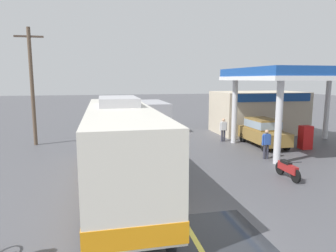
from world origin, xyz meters
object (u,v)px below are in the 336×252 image
at_px(car_at_pump, 263,131).
at_px(pedestrian_by_shop, 266,143).
at_px(coach_bus_main, 121,147).
at_px(pedestrian_near_pump, 223,129).
at_px(motorcycle_parked_forecourt, 288,169).
at_px(car_trailing_behind_bus, 106,114).
at_px(minibus_opposing_lane, 154,113).

height_order(car_at_pump, pedestrian_by_shop, car_at_pump).
height_order(coach_bus_main, pedestrian_near_pump, coach_bus_main).
xyz_separation_m(motorcycle_parked_forecourt, car_trailing_behind_bus, (-7.73, 18.31, 0.57)).
relative_size(motorcycle_parked_forecourt, car_trailing_behind_bus, 0.43).
distance_m(car_at_pump, pedestrian_by_shop, 3.51).
distance_m(minibus_opposing_lane, motorcycle_parked_forecourt, 15.34).
relative_size(minibus_opposing_lane, pedestrian_by_shop, 3.69).
height_order(car_at_pump, pedestrian_near_pump, car_at_pump).
distance_m(motorcycle_parked_forecourt, pedestrian_by_shop, 3.45).
bearing_deg(pedestrian_near_pump, car_trailing_behind_bus, 129.25).
distance_m(coach_bus_main, car_trailing_behind_bus, 17.99).
height_order(pedestrian_near_pump, pedestrian_by_shop, same).
xyz_separation_m(coach_bus_main, pedestrian_near_pump, (7.78, 8.04, -0.79)).
distance_m(pedestrian_near_pump, pedestrian_by_shop, 5.09).
distance_m(coach_bus_main, pedestrian_by_shop, 8.79).
bearing_deg(pedestrian_by_shop, coach_bus_main, -160.14).
relative_size(coach_bus_main, motorcycle_parked_forecourt, 6.13).
relative_size(pedestrian_by_shop, car_trailing_behind_bus, 0.40).
bearing_deg(car_trailing_behind_bus, pedestrian_by_shop, -60.24).
xyz_separation_m(minibus_opposing_lane, car_trailing_behind_bus, (-4.19, 3.42, -0.46)).
bearing_deg(minibus_opposing_lane, car_at_pump, -54.76).
bearing_deg(pedestrian_near_pump, coach_bus_main, -134.05).
xyz_separation_m(minibus_opposing_lane, pedestrian_by_shop, (4.39, -11.58, -0.54)).
xyz_separation_m(motorcycle_parked_forecourt, pedestrian_near_pump, (0.39, 8.38, 0.49)).
bearing_deg(pedestrian_by_shop, minibus_opposing_lane, 110.76).
bearing_deg(car_trailing_behind_bus, car_at_pump, -49.45).
distance_m(minibus_opposing_lane, pedestrian_near_pump, 7.63).
distance_m(minibus_opposing_lane, pedestrian_by_shop, 12.40).
xyz_separation_m(coach_bus_main, minibus_opposing_lane, (3.85, 14.55, -0.25)).
bearing_deg(pedestrian_near_pump, minibus_opposing_lane, 121.11).
bearing_deg(car_at_pump, pedestrian_near_pump, 136.50).
distance_m(car_at_pump, minibus_opposing_lane, 10.35).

